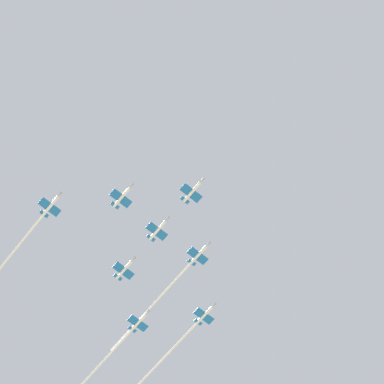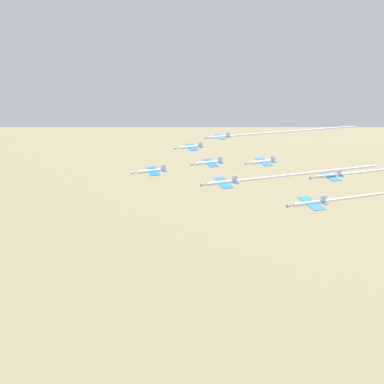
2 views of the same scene
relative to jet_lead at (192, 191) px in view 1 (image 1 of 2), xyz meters
The scene contains 8 objects.
jet_lead is the anchor object (origin of this frame).
jet_port_inner 38.06m from the jet_lead, 150.19° to the left, with size 57.46×7.91×2.28m.
jet_starboard_inner 24.24m from the jet_lead, 138.05° to the right, with size 10.90×7.91×2.28m.
jet_port_outer 18.86m from the jet_lead, behind, with size 10.90×7.91×2.28m.
jet_starboard_outer 63.10m from the jet_lead, 144.06° to the left, with size 61.69×7.91×2.28m.
jet_center_rear 67.27m from the jet_lead, 152.44° to the right, with size 72.43×7.91×2.28m.
jet_port_trail 37.68m from the jet_lead, behind, with size 10.90×7.91×2.28m.
jet_starboard_trail 71.84m from the jet_lead, 163.15° to the left, with size 60.92×7.91×2.28m.
Camera 1 is at (74.34, -56.63, 2.39)m, focal length 62.65 mm.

